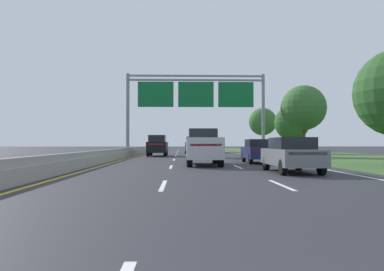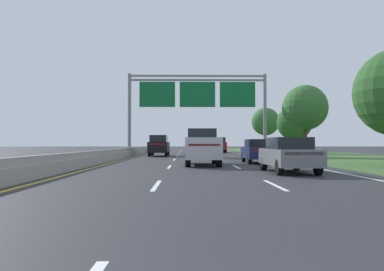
{
  "view_description": "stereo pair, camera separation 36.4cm",
  "coord_description": "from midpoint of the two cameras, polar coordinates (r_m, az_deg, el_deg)",
  "views": [
    {
      "loc": [
        -1.29,
        -1.18,
        1.32
      ],
      "look_at": [
        -0.49,
        26.41,
        1.88
      ],
      "focal_mm": 35.04,
      "sensor_mm": 36.0,
      "label": 1
    },
    {
      "loc": [
        -0.93,
        -1.19,
        1.32
      ],
      "look_at": [
        -0.49,
        26.41,
        1.88
      ],
      "focal_mm": 35.04,
      "sensor_mm": 36.0,
      "label": 2
    }
  ],
  "objects": [
    {
      "name": "ground_plane",
      "position": [
        36.23,
        0.09,
        -3.25
      ],
      "size": [
        220.0,
        220.0,
        0.0
      ],
      "primitive_type": "plane",
      "color": "#2B2B30"
    },
    {
      "name": "lane_striping",
      "position": [
        35.77,
        0.11,
        -3.27
      ],
      "size": [
        11.96,
        106.0,
        0.01
      ],
      "color": "white",
      "rests_on": "ground"
    },
    {
      "name": "grass_verge_right",
      "position": [
        39.22,
        20.95,
        -3.0
      ],
      "size": [
        14.0,
        110.0,
        0.02
      ],
      "primitive_type": "cube",
      "color": "#3D602D",
      "rests_on": "ground"
    },
    {
      "name": "median_barrier_concrete",
      "position": [
        36.62,
        -10.3,
        -2.65
      ],
      "size": [
        0.6,
        110.0,
        0.85
      ],
      "color": "#99968E",
      "rests_on": "ground"
    },
    {
      "name": "overhead_sign_gantry",
      "position": [
        40.68,
        0.34,
        5.81
      ],
      "size": [
        15.06,
        0.42,
        8.84
      ],
      "color": "gray",
      "rests_on": "ground"
    },
    {
      "name": "pickup_truck_silver",
      "position": [
        22.49,
        1.27,
        -1.78
      ],
      "size": [
        2.03,
        5.41,
        2.2
      ],
      "rotation": [
        0.0,
        0.0,
        1.56
      ],
      "color": "#B2B5BA",
      "rests_on": "ground"
    },
    {
      "name": "car_blue_centre_lane_suv",
      "position": [
        46.7,
        -0.1,
        -1.43
      ],
      "size": [
        1.95,
        4.72,
        2.11
      ],
      "rotation": [
        0.0,
        0.0,
        1.58
      ],
      "color": "navy",
      "rests_on": "ground"
    },
    {
      "name": "car_black_left_lane_suv",
      "position": [
        38.11,
        -5.52,
        -1.49
      ],
      "size": [
        1.95,
        4.72,
        2.11
      ],
      "rotation": [
        0.0,
        0.0,
        1.56
      ],
      "color": "black",
      "rests_on": "ground"
    },
    {
      "name": "car_grey_right_lane_sedan",
      "position": [
        17.38,
        14.32,
        -2.77
      ],
      "size": [
        1.83,
        4.41,
        1.57
      ],
      "rotation": [
        0.0,
        0.0,
        1.57
      ],
      "color": "slate",
      "rests_on": "ground"
    },
    {
      "name": "car_red_right_lane_suv",
      "position": [
        52.41,
        3.53,
        -1.4
      ],
      "size": [
        2.0,
        4.74,
        2.11
      ],
      "rotation": [
        0.0,
        0.0,
        1.55
      ],
      "color": "maroon",
      "rests_on": "ground"
    },
    {
      "name": "car_navy_right_lane_sedan",
      "position": [
        25.07,
        9.75,
        -2.29
      ],
      "size": [
        1.93,
        4.45,
        1.57
      ],
      "rotation": [
        0.0,
        0.0,
        1.54
      ],
      "color": "#161E47",
      "rests_on": "ground"
    },
    {
      "name": "roadside_tree_mid",
      "position": [
        37.48,
        16.34,
        4.05
      ],
      "size": [
        4.32,
        4.32,
        6.87
      ],
      "color": "#4C3823",
      "rests_on": "ground"
    },
    {
      "name": "roadside_tree_far",
      "position": [
        49.1,
        14.76,
        1.86
      ],
      "size": [
        4.41,
        4.41,
        6.09
      ],
      "color": "#4C3823",
      "rests_on": "ground"
    },
    {
      "name": "roadside_tree_distant",
      "position": [
        61.7,
        10.53,
        2.08
      ],
      "size": [
        4.49,
        4.49,
        7.04
      ],
      "color": "#4C3823",
      "rests_on": "ground"
    }
  ]
}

